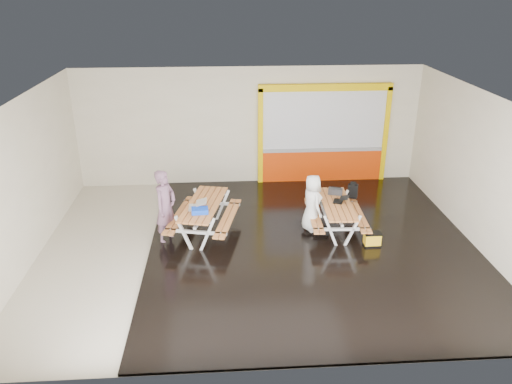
{
  "coord_description": "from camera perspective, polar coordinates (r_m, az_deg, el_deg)",
  "views": [
    {
      "loc": [
        -0.73,
        -10.17,
        5.75
      ],
      "look_at": [
        0.0,
        0.9,
        1.0
      ],
      "focal_mm": 35.02,
      "sensor_mm": 36.0,
      "label": 1
    }
  ],
  "objects": [
    {
      "name": "dark_case",
      "position": [
        12.29,
        7.39,
        -4.27
      ],
      "size": [
        0.46,
        0.39,
        0.15
      ],
      "primitive_type": "cube",
      "rotation": [
        0.0,
        0.0,
        -0.22
      ],
      "color": "black",
      "rests_on": "deck"
    },
    {
      "name": "deck",
      "position": [
        11.84,
        6.37,
        -5.9
      ],
      "size": [
        7.5,
        7.98,
        0.05
      ],
      "primitive_type": "cube",
      "color": "black",
      "rests_on": "room"
    },
    {
      "name": "fluke_bag",
      "position": [
        11.88,
        13.13,
        -5.28
      ],
      "size": [
        0.39,
        0.26,
        0.33
      ],
      "color": "black",
      "rests_on": "deck"
    },
    {
      "name": "toolbox",
      "position": [
        12.62,
        9.06,
        0.09
      ],
      "size": [
        0.38,
        0.27,
        0.2
      ],
      "color": "black",
      "rests_on": "picnic_table_right"
    },
    {
      "name": "laptop_left",
      "position": [
        11.67,
        -6.75,
        -1.54
      ],
      "size": [
        0.42,
        0.38,
        0.18
      ],
      "color": "silver",
      "rests_on": "picnic_table_left"
    },
    {
      "name": "person_right",
      "position": [
        12.0,
        6.42,
        -1.25
      ],
      "size": [
        0.62,
        0.79,
        1.41
      ],
      "primitive_type": "imported",
      "rotation": [
        0.0,
        0.0,
        1.86
      ],
      "color": "white",
      "rests_on": "deck"
    },
    {
      "name": "picnic_table_right",
      "position": [
        12.23,
        9.17,
        -2.03
      ],
      "size": [
        1.4,
        2.01,
        0.78
      ],
      "color": "#C17336",
      "rests_on": "deck"
    },
    {
      "name": "picnic_table_left",
      "position": [
        11.99,
        -5.97,
        -2.16
      ],
      "size": [
        1.85,
        2.37,
        0.85
      ],
      "color": "#C17336",
      "rests_on": "deck"
    },
    {
      "name": "kiosk",
      "position": [
        15.03,
        7.67,
        6.32
      ],
      "size": [
        3.88,
        0.16,
        3.0
      ],
      "color": "red",
      "rests_on": "room"
    },
    {
      "name": "laptop_right",
      "position": [
        12.22,
        9.61,
        -0.9
      ],
      "size": [
        0.44,
        0.42,
        0.15
      ],
      "color": "black",
      "rests_on": "picnic_table_right"
    },
    {
      "name": "blue_pouch",
      "position": [
        11.42,
        -6.43,
        -2.12
      ],
      "size": [
        0.39,
        0.29,
        0.11
      ],
      "primitive_type": "cube",
      "rotation": [
        0.0,
        0.0,
        0.08
      ],
      "color": "blue",
      "rests_on": "picnic_table_left"
    },
    {
      "name": "backpack",
      "position": [
        13.13,
        11.01,
        0.2
      ],
      "size": [
        0.29,
        0.24,
        0.42
      ],
      "color": "black",
      "rests_on": "picnic_table_right"
    },
    {
      "name": "room",
      "position": [
        10.95,
        0.31,
        1.76
      ],
      "size": [
        10.02,
        8.02,
        3.52
      ],
      "color": "beige",
      "rests_on": "ground"
    },
    {
      "name": "person_left",
      "position": [
        11.74,
        -10.3,
        -1.69
      ],
      "size": [
        0.69,
        0.78,
        1.79
      ],
      "primitive_type": "imported",
      "rotation": [
        0.0,
        0.0,
        1.08
      ],
      "color": "#79546C",
      "rests_on": "deck"
    }
  ]
}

